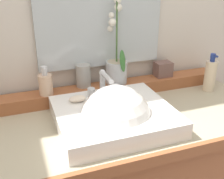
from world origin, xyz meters
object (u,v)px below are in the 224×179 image
object	(u,v)px
sink_basin	(116,119)
trinket_box	(163,69)
potted_plant	(117,64)
lotion_bottle	(210,75)
soap_bar	(77,99)
soap_dispenser	(46,84)
tumbler_cup	(83,76)

from	to	relation	value
sink_basin	trinket_box	distance (m)	0.46
potted_plant	lotion_bottle	world-z (taller)	potted_plant
soap_bar	soap_dispenser	distance (m)	0.17
tumbler_cup	trinket_box	world-z (taller)	tumbler_cup
sink_basin	tumbler_cup	world-z (taller)	sink_basin
sink_basin	soap_bar	world-z (taller)	sink_basin
soap_bar	lotion_bottle	world-z (taller)	lotion_bottle
sink_basin	potted_plant	xyz separation A→B (m)	(0.11, 0.28, 0.12)
sink_basin	lotion_bottle	size ratio (longest dim) A/B	2.35
sink_basin	soap_dispenser	world-z (taller)	soap_dispenser
soap_bar	potted_plant	world-z (taller)	potted_plant
sink_basin	soap_dispenser	size ratio (longest dim) A/B	3.47
soap_bar	tumbler_cup	xyz separation A→B (m)	(0.07, 0.17, 0.03)
sink_basin	tumbler_cup	bearing A→B (deg)	100.27
potted_plant	lotion_bottle	bearing A→B (deg)	-14.99
soap_bar	trinket_box	distance (m)	0.51
soap_bar	potted_plant	xyz separation A→B (m)	(0.23, 0.15, 0.07)
soap_bar	tumbler_cup	size ratio (longest dim) A/B	0.67
tumbler_cup	trinket_box	bearing A→B (deg)	-1.30
potted_plant	lotion_bottle	distance (m)	0.47
trinket_box	lotion_bottle	xyz separation A→B (m)	(0.20, -0.12, -0.01)
trinket_box	soap_dispenser	bearing A→B (deg)	-177.05
tumbler_cup	lotion_bottle	xyz separation A→B (m)	(0.61, -0.13, -0.03)
soap_bar	soap_dispenser	size ratio (longest dim) A/B	0.55
potted_plant	lotion_bottle	xyz separation A→B (m)	(0.45, -0.12, -0.07)
soap_dispenser	potted_plant	bearing A→B (deg)	3.74
lotion_bottle	soap_bar	bearing A→B (deg)	-177.09
soap_dispenser	tumbler_cup	size ratio (longest dim) A/B	1.23
sink_basin	tumbler_cup	distance (m)	0.30
trinket_box	lotion_bottle	world-z (taller)	lotion_bottle
tumbler_cup	lotion_bottle	size ratio (longest dim) A/B	0.55
soap_bar	trinket_box	xyz separation A→B (m)	(0.48, 0.16, 0.02)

